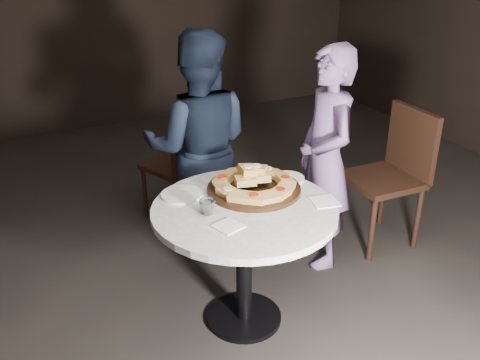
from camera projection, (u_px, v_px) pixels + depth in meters
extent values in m
plane|color=black|center=(258.00, 300.00, 3.15)|extent=(7.00, 7.00, 0.00)
cylinder|color=black|center=(244.00, 317.00, 2.99)|extent=(0.55, 0.55, 0.03)
cylinder|color=black|center=(244.00, 266.00, 2.85)|extent=(0.11, 0.11, 0.65)
cylinder|color=silver|center=(244.00, 210.00, 2.71)|extent=(1.24, 1.24, 0.04)
cylinder|color=black|center=(254.00, 189.00, 2.86)|extent=(0.66, 0.66, 0.02)
cube|color=tan|center=(285.00, 181.00, 2.88)|extent=(0.09, 0.12, 0.05)
cylinder|color=red|center=(285.00, 177.00, 2.87)|extent=(0.05, 0.05, 0.01)
cube|color=tan|center=(279.00, 176.00, 2.94)|extent=(0.12, 0.13, 0.05)
cube|color=tan|center=(267.00, 172.00, 2.99)|extent=(0.13, 0.13, 0.05)
cylinder|color=beige|center=(267.00, 168.00, 2.98)|extent=(0.07, 0.07, 0.01)
cube|color=tan|center=(254.00, 171.00, 3.01)|extent=(0.13, 0.13, 0.05)
cube|color=tan|center=(241.00, 172.00, 2.99)|extent=(0.12, 0.09, 0.05)
cylinder|color=red|center=(241.00, 168.00, 2.98)|extent=(0.05, 0.05, 0.01)
cube|color=tan|center=(229.00, 175.00, 2.95)|extent=(0.13, 0.13, 0.05)
cube|color=tan|center=(223.00, 180.00, 2.89)|extent=(0.13, 0.13, 0.05)
cylinder|color=red|center=(223.00, 177.00, 2.88)|extent=(0.07, 0.07, 0.01)
cube|color=tan|center=(222.00, 187.00, 2.82)|extent=(0.10, 0.12, 0.05)
cube|color=tan|center=(228.00, 193.00, 2.75)|extent=(0.11, 0.12, 0.05)
cylinder|color=beige|center=(228.00, 189.00, 2.74)|extent=(0.06, 0.06, 0.01)
cube|color=tan|center=(239.00, 197.00, 2.71)|extent=(0.13, 0.13, 0.05)
cube|color=tan|center=(254.00, 199.00, 2.69)|extent=(0.13, 0.13, 0.05)
cylinder|color=red|center=(254.00, 195.00, 2.68)|extent=(0.07, 0.07, 0.01)
cube|color=tan|center=(269.00, 197.00, 2.71)|extent=(0.11, 0.09, 0.05)
cube|color=tan|center=(280.00, 193.00, 2.75)|extent=(0.13, 0.12, 0.05)
cylinder|color=red|center=(280.00, 189.00, 2.74)|extent=(0.07, 0.07, 0.01)
cube|color=tan|center=(286.00, 187.00, 2.81)|extent=(0.13, 0.13, 0.05)
cube|color=tan|center=(262.00, 176.00, 2.86)|extent=(0.11, 0.13, 0.04)
cylinder|color=#2D6B1E|center=(263.00, 172.00, 2.85)|extent=(0.06, 0.06, 0.01)
cube|color=tan|center=(248.00, 174.00, 2.88)|extent=(0.12, 0.13, 0.04)
cylinder|color=beige|center=(248.00, 171.00, 2.87)|extent=(0.07, 0.07, 0.01)
cube|color=tan|center=(245.00, 181.00, 2.81)|extent=(0.12, 0.10, 0.04)
cylinder|color=orange|center=(245.00, 177.00, 2.80)|extent=(0.06, 0.06, 0.01)
cube|color=tan|center=(256.00, 169.00, 2.85)|extent=(0.13, 0.13, 0.04)
cylinder|color=beige|center=(256.00, 166.00, 2.84)|extent=(0.07, 0.07, 0.01)
cube|color=tan|center=(248.00, 170.00, 2.84)|extent=(0.10, 0.12, 0.04)
cylinder|color=beige|center=(248.00, 166.00, 2.83)|extent=(0.06, 0.06, 0.01)
cylinder|color=white|center=(182.00, 194.00, 2.81)|extent=(0.29, 0.29, 0.01)
cylinder|color=white|center=(288.00, 178.00, 3.00)|extent=(0.21, 0.21, 0.01)
imported|color=silver|center=(207.00, 207.00, 2.62)|extent=(0.10, 0.10, 0.08)
cube|color=white|center=(228.00, 226.00, 2.52)|extent=(0.15, 0.15, 0.01)
cube|color=white|center=(325.00, 202.00, 2.75)|extent=(0.16, 0.16, 0.01)
cube|color=black|center=(175.00, 165.00, 3.91)|extent=(0.51, 0.51, 0.04)
cube|color=black|center=(192.00, 145.00, 3.71)|extent=(0.37, 0.19, 0.41)
cylinder|color=black|center=(177.00, 178.00, 4.21)|extent=(0.04, 0.04, 0.41)
cylinder|color=black|center=(145.00, 192.00, 3.98)|extent=(0.04, 0.04, 0.41)
cylinder|color=black|center=(208.00, 190.00, 4.02)|extent=(0.04, 0.04, 0.41)
cylinder|color=black|center=(175.00, 205.00, 3.79)|extent=(0.04, 0.04, 0.41)
cube|color=black|center=(382.00, 180.00, 3.56)|extent=(0.45, 0.45, 0.04)
cube|color=black|center=(412.00, 142.00, 3.54)|extent=(0.06, 0.44, 0.47)
cylinder|color=black|center=(339.00, 204.00, 3.75)|extent=(0.04, 0.04, 0.47)
cylinder|color=black|center=(372.00, 229.00, 3.44)|extent=(0.04, 0.04, 0.47)
cylinder|color=black|center=(383.00, 195.00, 3.88)|extent=(0.04, 0.04, 0.47)
cylinder|color=black|center=(418.00, 217.00, 3.58)|extent=(0.04, 0.04, 0.47)
imported|color=black|center=(199.00, 147.00, 3.38)|extent=(0.88, 0.80, 1.47)
imported|color=slate|center=(325.00, 159.00, 3.27)|extent=(0.43, 0.57, 1.41)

